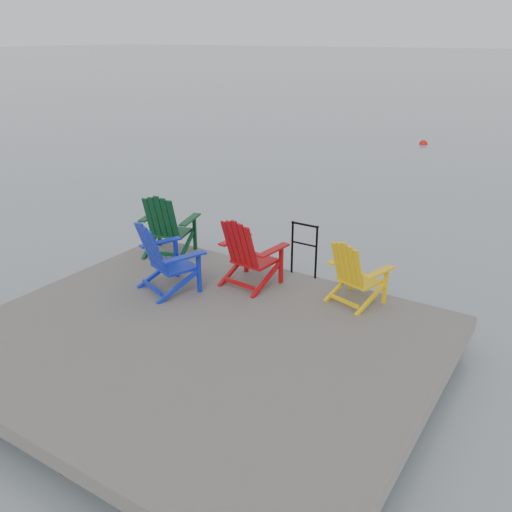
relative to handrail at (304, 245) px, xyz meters
The scene contains 8 objects.
ground 2.67m from the handrail, 95.83° to the right, with size 400.00×400.00×0.00m, color slate.
dock 2.56m from the handrail, 95.83° to the right, with size 6.00×5.00×1.40m.
handrail is the anchor object (origin of this frame).
chair_green 2.53m from the handrail, 168.72° to the right, with size 1.07×1.02×1.15m.
chair_blue 2.24m from the handrail, 132.92° to the right, with size 1.08×1.04×1.13m.
chair_red 0.97m from the handrail, 124.94° to the right, with size 0.96×0.90×1.13m.
chair_yellow 1.19m from the handrail, 23.59° to the right, with size 0.92×0.88×0.99m.
buoy_b 15.55m from the handrail, 99.27° to the left, with size 0.35×0.35×0.35m, color red.
Camera 1 is at (3.99, -4.86, 4.19)m, focal length 38.00 mm.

